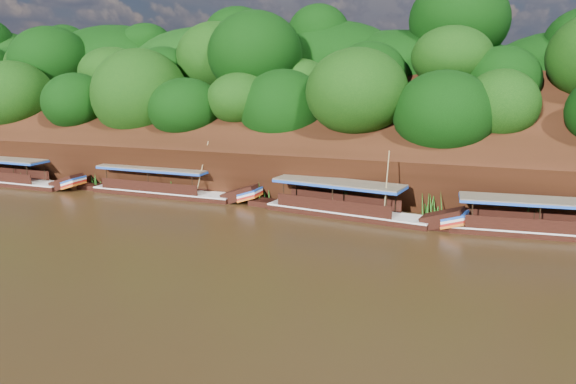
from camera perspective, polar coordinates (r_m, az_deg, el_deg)
name	(u,v)px	position (r m, az deg, el deg)	size (l,w,h in m)	color
ground	(288,246)	(31.15, -0.04, -5.55)	(160.00, 160.00, 0.00)	black
riverbank	(369,154)	(52.19, 8.27, 3.82)	(120.00, 30.06, 19.40)	black
boat_0	(562,229)	(36.44, 26.03, -3.37)	(13.46, 2.90, 5.26)	black
boat_1	(357,210)	(37.17, 7.04, -1.82)	(13.41, 4.04, 5.16)	black
boat_2	(171,190)	(43.98, -11.76, 0.22)	(14.01, 2.52, 4.81)	black
boat_3	(17,179)	(52.24, -25.82, 1.16)	(12.69, 2.64, 2.68)	black
reeds	(292,192)	(40.58, 0.41, -0.04)	(47.73, 1.94, 1.87)	#215C17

